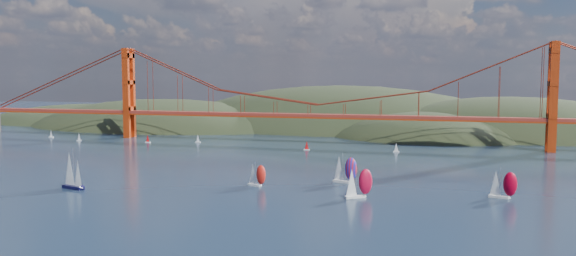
{
  "coord_description": "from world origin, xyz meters",
  "views": [
    {
      "loc": [
        71.9,
        -125.44,
        37.13
      ],
      "look_at": [
        8.87,
        90.0,
        16.91
      ],
      "focal_mm": 35.0,
      "sensor_mm": 36.0,
      "label": 1
    }
  ],
  "objects_px": {
    "sloop_navy": "(72,171)",
    "racer_0": "(257,175)",
    "racer_rwb": "(345,169)",
    "racer_1": "(358,183)",
    "racer_2": "(502,184)"
  },
  "relations": [
    {
      "from": "sloop_navy",
      "to": "racer_2",
      "type": "xyz_separation_m",
      "value": [
        136.99,
        24.3,
        -1.52
      ]
    },
    {
      "from": "sloop_navy",
      "to": "racer_0",
      "type": "xyz_separation_m",
      "value": [
        57.77,
        21.51,
        -1.99
      ]
    },
    {
      "from": "sloop_navy",
      "to": "racer_0",
      "type": "relative_size",
      "value": 1.6
    },
    {
      "from": "racer_2",
      "to": "racer_rwb",
      "type": "height_order",
      "value": "racer_rwb"
    },
    {
      "from": "racer_1",
      "to": "racer_rwb",
      "type": "height_order",
      "value": "racer_rwb"
    },
    {
      "from": "sloop_navy",
      "to": "racer_2",
      "type": "bearing_deg",
      "value": 25.03
    },
    {
      "from": "sloop_navy",
      "to": "racer_2",
      "type": "distance_m",
      "value": 139.14
    },
    {
      "from": "racer_rwb",
      "to": "racer_2",
      "type": "bearing_deg",
      "value": 3.41
    },
    {
      "from": "racer_0",
      "to": "racer_1",
      "type": "relative_size",
      "value": 0.84
    },
    {
      "from": "racer_rwb",
      "to": "racer_1",
      "type": "bearing_deg",
      "value": -53.65
    },
    {
      "from": "sloop_navy",
      "to": "racer_rwb",
      "type": "distance_m",
      "value": 92.84
    },
    {
      "from": "sloop_navy",
      "to": "racer_1",
      "type": "bearing_deg",
      "value": 22.52
    },
    {
      "from": "sloop_navy",
      "to": "racer_0",
      "type": "bearing_deg",
      "value": 35.39
    },
    {
      "from": "sloop_navy",
      "to": "racer_rwb",
      "type": "height_order",
      "value": "sloop_navy"
    },
    {
      "from": "racer_1",
      "to": "racer_rwb",
      "type": "bearing_deg",
      "value": 79.44
    }
  ]
}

